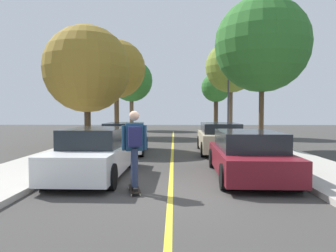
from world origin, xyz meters
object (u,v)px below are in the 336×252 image
at_px(street_tree_left_far, 131,81).
at_px(street_tree_right_nearest, 262,45).
at_px(parked_car_right_nearest, 248,154).
at_px(street_tree_right_far, 216,88).
at_px(parked_car_left_near, 125,138).
at_px(skateboard, 134,189).
at_px(parked_car_right_near, 220,138).
at_px(street_tree_left_near, 116,69).
at_px(parked_car_left_nearest, 96,153).
at_px(skateboarder, 134,144).
at_px(street_tree_right_near, 231,67).
at_px(street_tree_left_nearest, 87,69).
at_px(streetlamp, 228,90).
at_px(fire_hydrant, 59,154).

xyz_separation_m(street_tree_left_far, street_tree_right_nearest, (8.77, -17.43, 0.01)).
bearing_deg(parked_car_right_nearest, street_tree_right_far, 84.79).
bearing_deg(parked_car_left_near, skateboard, -79.40).
distance_m(parked_car_right_near, street_tree_left_near, 12.65).
distance_m(parked_car_left_nearest, skateboard, 2.38).
bearing_deg(street_tree_right_nearest, street_tree_left_near, 134.89).
distance_m(street_tree_left_far, skateboarder, 26.53).
relative_size(street_tree_right_near, street_tree_right_far, 1.22).
bearing_deg(parked_car_left_nearest, street_tree_left_far, 95.17).
bearing_deg(street_tree_right_near, parked_car_right_nearest, -98.10).
bearing_deg(parked_car_left_near, street_tree_right_near, 56.21).
xyz_separation_m(street_tree_left_nearest, street_tree_right_far, (8.77, 16.73, 0.31)).
height_order(parked_car_left_near, street_tree_left_nearest, street_tree_left_nearest).
relative_size(parked_car_left_near, skateboard, 4.81).
bearing_deg(parked_car_left_near, street_tree_left_near, 102.27).
bearing_deg(streetlamp, fire_hydrant, -121.20).
bearing_deg(parked_car_right_near, parked_car_left_nearest, -128.00).
distance_m(skateboard, skateboarder, 1.04).
bearing_deg(parked_car_left_near, fire_hydrant, -109.43).
height_order(fire_hydrant, skateboarder, skateboarder).
relative_size(parked_car_left_near, parked_car_right_near, 0.91).
height_order(parked_car_left_near, fire_hydrant, parked_car_left_near).
height_order(street_tree_right_near, fire_hydrant, street_tree_right_near).
relative_size(street_tree_left_nearest, street_tree_left_near, 0.84).
height_order(street_tree_right_far, skateboarder, street_tree_right_far).
bearing_deg(street_tree_left_nearest, parked_car_left_nearest, -73.03).
bearing_deg(street_tree_left_near, street_tree_right_nearest, -45.11).
relative_size(street_tree_left_nearest, skateboarder, 3.43).
bearing_deg(street_tree_right_nearest, streetlamp, 93.42).
bearing_deg(skateboarder, street_tree_right_near, 73.11).
bearing_deg(skateboarder, street_tree_right_far, 78.56).
relative_size(street_tree_left_far, street_tree_right_nearest, 0.98).
height_order(parked_car_right_nearest, street_tree_left_near, street_tree_left_near).
bearing_deg(skateboard, parked_car_left_near, 100.60).
distance_m(parked_car_right_near, skateboard, 8.12).
bearing_deg(street_tree_right_nearest, skateboard, -121.52).
height_order(parked_car_left_nearest, fire_hydrant, parked_car_left_nearest).
distance_m(street_tree_left_far, skateboard, 26.67).
relative_size(street_tree_right_nearest, skateboard, 8.48).
bearing_deg(street_tree_right_nearest, street_tree_left_nearest, 176.83).
bearing_deg(street_tree_right_far, fire_hydrant, -109.62).
bearing_deg(parked_car_left_near, street_tree_left_nearest, 141.99).
bearing_deg(street_tree_right_far, parked_car_left_near, -109.67).
xyz_separation_m(fire_hydrant, skateboarder, (2.87, -3.08, 0.64)).
bearing_deg(street_tree_left_far, parked_car_right_near, -70.34).
height_order(parked_car_left_nearest, streetlamp, streetlamp).
relative_size(parked_car_right_nearest, street_tree_right_near, 0.65).
bearing_deg(fire_hydrant, street_tree_right_near, 60.15).
xyz_separation_m(street_tree_left_far, streetlamp, (8.34, -10.25, -1.71)).
relative_size(street_tree_left_near, skateboard, 8.43).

